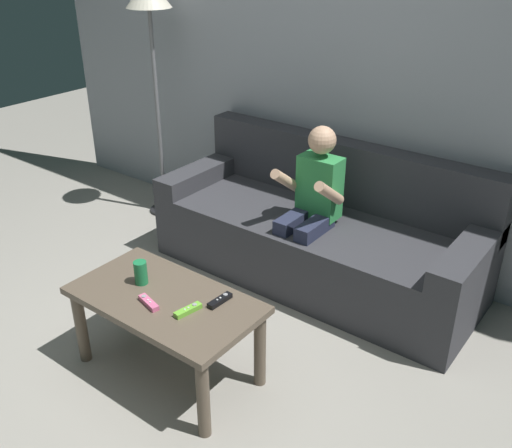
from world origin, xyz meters
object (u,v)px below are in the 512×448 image
object	(u,v)px
game_remote_black_far_corner	(220,300)
floor_lamp	(150,13)
game_remote_pink_center	(149,303)
couch	(320,234)
game_remote_lime_near_edge	(188,310)
soda_can	(141,273)
coffee_table	(166,310)
person_seated_on_couch	(311,203)

from	to	relation	value
game_remote_black_far_corner	floor_lamp	xyz separation A→B (m)	(-1.63, 1.21, 1.05)
game_remote_pink_center	floor_lamp	xyz separation A→B (m)	(-1.37, 1.42, 1.05)
game_remote_black_far_corner	floor_lamp	bearing A→B (deg)	143.40
couch	game_remote_pink_center	distance (m)	1.38
game_remote_lime_near_edge	soda_can	world-z (taller)	soda_can
floor_lamp	game_remote_lime_near_edge	bearing A→B (deg)	-41.02
game_remote_lime_near_edge	soda_can	size ratio (longest dim) A/B	1.18
couch	game_remote_pink_center	world-z (taller)	couch
coffee_table	game_remote_lime_near_edge	size ratio (longest dim) A/B	6.54
person_seated_on_couch	game_remote_lime_near_edge	size ratio (longest dim) A/B	7.18
couch	person_seated_on_couch	size ratio (longest dim) A/B	2.01
couch	floor_lamp	xyz separation A→B (m)	(-1.48, 0.06, 1.23)
person_seated_on_couch	game_remote_black_far_corner	distance (m)	0.98
floor_lamp	person_seated_on_couch	bearing A→B (deg)	-9.08
game_remote_lime_near_edge	soda_can	distance (m)	0.36
coffee_table	game_remote_pink_center	size ratio (longest dim) A/B	6.53
person_seated_on_couch	game_remote_black_far_corner	world-z (taller)	person_seated_on_couch
person_seated_on_couch	coffee_table	bearing A→B (deg)	-97.05
couch	soda_can	xyz separation A→B (m)	(-0.28, -1.26, 0.23)
person_seated_on_couch	soda_can	xyz separation A→B (m)	(-0.31, -1.07, -0.07)
game_remote_pink_center	game_remote_black_far_corner	size ratio (longest dim) A/B	1.02
person_seated_on_couch	soda_can	size ratio (longest dim) A/B	8.48
couch	floor_lamp	bearing A→B (deg)	177.71
person_seated_on_couch	game_remote_black_far_corner	xyz separation A→B (m)	(0.11, -0.96, -0.12)
couch	game_remote_lime_near_edge	size ratio (longest dim) A/B	14.44
game_remote_pink_center	soda_can	xyz separation A→B (m)	(-0.17, 0.11, 0.05)
game_remote_pink_center	soda_can	world-z (taller)	soda_can
game_remote_lime_near_edge	game_remote_black_far_corner	size ratio (longest dim) A/B	1.02
person_seated_on_couch	coffee_table	xyz separation A→B (m)	(-0.14, -1.09, -0.21)
game_remote_black_far_corner	game_remote_lime_near_edge	bearing A→B (deg)	-114.07
person_seated_on_couch	game_remote_lime_near_edge	xyz separation A→B (m)	(0.04, -1.11, -0.12)
game_remote_lime_near_edge	game_remote_pink_center	world-z (taller)	same
person_seated_on_couch	game_remote_black_far_corner	bearing A→B (deg)	-83.54
game_remote_pink_center	soda_can	bearing A→B (deg)	146.60
couch	person_seated_on_couch	xyz separation A→B (m)	(0.03, -0.18, 0.30)
couch	soda_can	size ratio (longest dim) A/B	17.07
soda_can	floor_lamp	bearing A→B (deg)	132.45
couch	coffee_table	world-z (taller)	couch
game_remote_black_far_corner	game_remote_pink_center	bearing A→B (deg)	-139.84
coffee_table	game_remote_black_far_corner	world-z (taller)	game_remote_black_far_corner
coffee_table	floor_lamp	distance (m)	2.23
game_remote_lime_near_edge	game_remote_black_far_corner	bearing A→B (deg)	65.93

